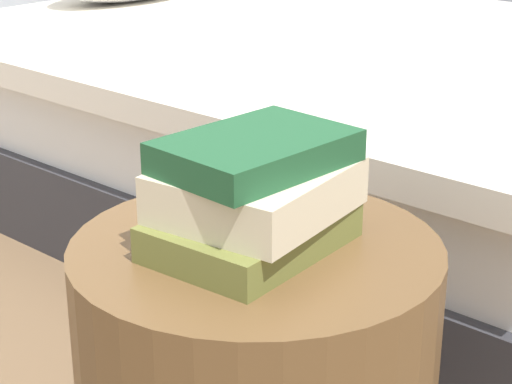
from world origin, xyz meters
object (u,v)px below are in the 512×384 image
Objects in this scene: book_olive at (251,232)px; book_cream at (254,188)px; bed at (326,116)px; book_forest at (260,152)px.

book_cream is (0.01, 0.01, 0.05)m from book_olive.
bed is at bearing 25.97° from book_cream.
book_cream is at bearing 23.53° from book_olive.
book_olive is (-1.17, -0.68, 0.24)m from bed.
bed is at bearing 36.49° from book_forest.
book_forest reaches higher than book_cream.
book_cream is 0.05m from book_forest.
bed is 8.65× the size of book_olive.
book_olive is 1.05× the size of book_forest.
bed reaches higher than book_cream.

